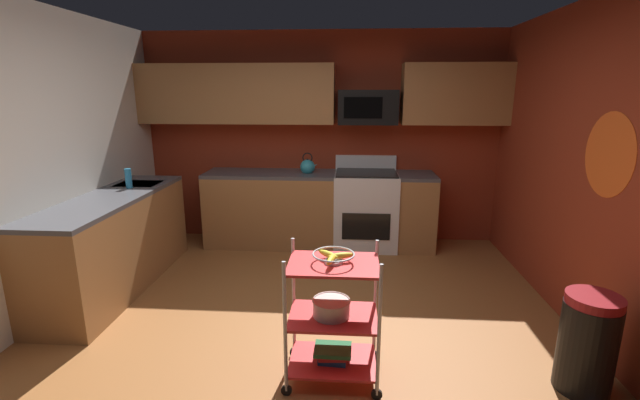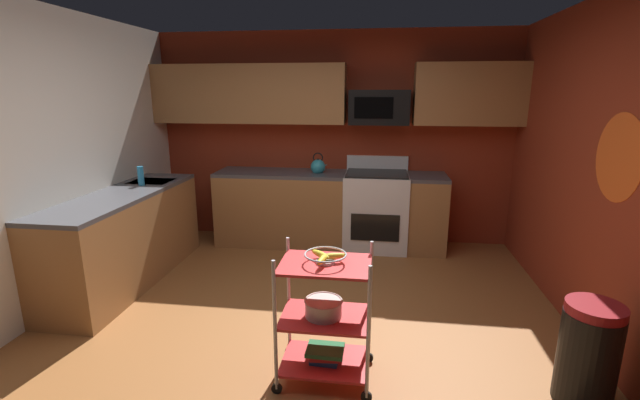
% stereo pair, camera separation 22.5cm
% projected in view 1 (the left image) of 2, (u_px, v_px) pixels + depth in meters
% --- Properties ---
extents(floor, '(4.40, 4.80, 0.04)m').
position_uv_depth(floor, '(301.00, 337.00, 3.46)').
color(floor, '#995B2D').
rests_on(floor, ground).
extents(wall_back, '(4.52, 0.06, 2.60)m').
position_uv_depth(wall_back, '(321.00, 139.00, 5.48)').
color(wall_back, maroon).
rests_on(wall_back, ground).
extents(wall_left, '(0.06, 4.80, 2.60)m').
position_uv_depth(wall_left, '(7.00, 171.00, 3.28)').
color(wall_left, silver).
rests_on(wall_left, ground).
extents(wall_right, '(0.06, 4.80, 2.60)m').
position_uv_depth(wall_right, '(620.00, 179.00, 2.98)').
color(wall_right, maroon).
rests_on(wall_right, ground).
extents(wall_flower_decal, '(0.00, 0.61, 0.61)m').
position_uv_depth(wall_flower_decal, '(609.00, 155.00, 3.06)').
color(wall_flower_decal, '#E5591E').
extents(counter_run, '(3.60, 2.67, 0.92)m').
position_uv_depth(counter_run, '(243.00, 221.00, 4.87)').
color(counter_run, '#9E6B3D').
rests_on(counter_run, ground).
extents(oven_range, '(0.76, 0.65, 1.10)m').
position_uv_depth(oven_range, '(365.00, 209.00, 5.33)').
color(oven_range, white).
rests_on(oven_range, ground).
extents(upper_cabinets, '(4.40, 0.33, 0.70)m').
position_uv_depth(upper_cabinets, '(309.00, 94.00, 5.17)').
color(upper_cabinets, '#9E6B3D').
extents(microwave, '(0.70, 0.39, 0.40)m').
position_uv_depth(microwave, '(368.00, 107.00, 5.13)').
color(microwave, black).
extents(rolling_cart, '(0.64, 0.44, 0.91)m').
position_uv_depth(rolling_cart, '(333.00, 316.00, 2.84)').
color(rolling_cart, silver).
rests_on(rolling_cart, ground).
extents(fruit_bowl, '(0.27, 0.27, 0.07)m').
position_uv_depth(fruit_bowl, '(334.00, 256.00, 2.74)').
color(fruit_bowl, silver).
rests_on(fruit_bowl, rolling_cart).
extents(mixing_bowl_large, '(0.25, 0.25, 0.11)m').
position_uv_depth(mixing_bowl_large, '(331.00, 307.00, 2.82)').
color(mixing_bowl_large, silver).
rests_on(mixing_bowl_large, rolling_cart).
extents(book_stack, '(0.25, 0.19, 0.09)m').
position_uv_depth(book_stack, '(333.00, 353.00, 2.91)').
color(book_stack, '#1E4C8C').
rests_on(book_stack, rolling_cart).
extents(kettle, '(0.21, 0.18, 0.26)m').
position_uv_depth(kettle, '(308.00, 167.00, 5.25)').
color(kettle, teal).
rests_on(kettle, counter_run).
extents(dish_soap_bottle, '(0.06, 0.06, 0.20)m').
position_uv_depth(dish_soap_bottle, '(128.00, 178.00, 4.42)').
color(dish_soap_bottle, '#2D8CBF').
rests_on(dish_soap_bottle, counter_run).
extents(trash_can, '(0.34, 0.42, 0.66)m').
position_uv_depth(trash_can, '(587.00, 343.00, 2.76)').
color(trash_can, black).
rests_on(trash_can, ground).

